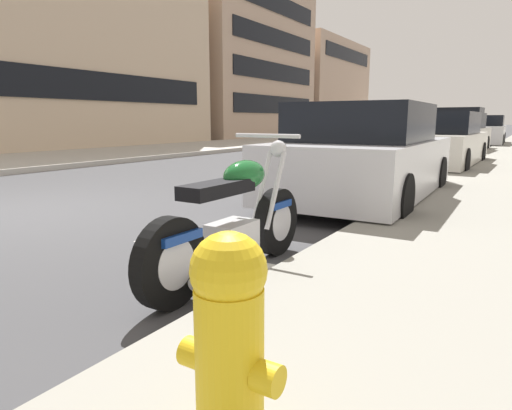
{
  "coord_description": "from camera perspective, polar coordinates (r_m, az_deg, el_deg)",
  "views": [
    {
      "loc": [
        -3.12,
        -5.81,
        1.22
      ],
      "look_at": [
        -0.11,
        -3.93,
        0.54
      ],
      "focal_mm": 31.38,
      "sensor_mm": 36.0,
      "label": 1
    }
  ],
  "objects": [
    {
      "name": "townhouse_mid_block",
      "position": [
        22.71,
        -27.04,
        21.1
      ],
      "size": [
        14.32,
        8.18,
        11.44
      ],
      "color": "beige",
      "rests_on": "ground"
    },
    {
      "name": "parked_car_across_street",
      "position": [
        23.87,
        26.89,
        8.34
      ],
      "size": [
        4.59,
        2.03,
        1.43
      ],
      "rotation": [
        0.0,
        0.0,
        0.04
      ],
      "color": "silver",
      "rests_on": "ground"
    },
    {
      "name": "parked_car_second_in_row",
      "position": [
        12.38,
        22.35,
        7.4
      ],
      "size": [
        4.67,
        1.84,
        1.41
      ],
      "rotation": [
        0.0,
        0.0,
        -0.01
      ],
      "color": "beige",
      "rests_on": "ground"
    },
    {
      "name": "townhouse_near_left",
      "position": [
        33.4,
        -6.45,
        17.22
      ],
      "size": [
        11.7,
        11.61,
        10.0
      ],
      "color": "tan",
      "rests_on": "ground"
    },
    {
      "name": "crossing_truck",
      "position": [
        30.32,
        23.47,
        9.52
      ],
      "size": [
        2.31,
        4.91,
        1.96
      ],
      "rotation": [
        0.0,
        0.0,
        1.53
      ],
      "color": "#141947",
      "rests_on": "ground"
    },
    {
      "name": "parked_motorcycle",
      "position": [
        3.48,
        -2.79,
        -2.43
      ],
      "size": [
        2.02,
        0.62,
        1.1
      ],
      "rotation": [
        0.0,
        0.0,
        0.0
      ],
      "color": "black",
      "rests_on": "ground"
    },
    {
      "name": "fire_hydrant",
      "position": [
        1.47,
        -3.42,
        -16.88
      ],
      "size": [
        0.24,
        0.36,
        0.75
      ],
      "color": "gold",
      "rests_on": "sidewalk_near_curb"
    },
    {
      "name": "parking_stall_stripe",
      "position": [
        4.05,
        -4.02,
        -6.65
      ],
      "size": [
        0.12,
        2.2,
        0.01
      ],
      "primitive_type": "cube",
      "color": "silver",
      "rests_on": "ground"
    },
    {
      "name": "ground_plane",
      "position": [
        6.71,
        -29.25,
        -1.06
      ],
      "size": [
        260.0,
        260.0,
        0.0
      ],
      "primitive_type": "plane",
      "color": "#3D3D3F"
    },
    {
      "name": "parked_car_mid_block",
      "position": [
        6.84,
        13.68,
        5.96
      ],
      "size": [
        4.08,
        1.95,
        1.45
      ],
      "rotation": [
        0.0,
        0.0,
        0.03
      ],
      "color": "silver",
      "rests_on": "ground"
    },
    {
      "name": "sidewalk_far_curb",
      "position": [
        19.62,
        -7.54,
        7.34
      ],
      "size": [
        120.0,
        5.0,
        0.14
      ],
      "primitive_type": "cube",
      "color": "#ADA89E",
      "rests_on": "ground"
    },
    {
      "name": "townhouse_behind_pole",
      "position": [
        43.76,
        5.09,
        14.45
      ],
      "size": [
        11.89,
        10.27,
        8.1
      ],
      "color": "tan",
      "rests_on": "ground"
    },
    {
      "name": "parked_car_near_corner",
      "position": [
        18.28,
        24.06,
        8.24
      ],
      "size": [
        4.11,
        2.07,
        1.47
      ],
      "rotation": [
        0.0,
        0.0,
        -0.06
      ],
      "color": "beige",
      "rests_on": "ground"
    }
  ]
}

